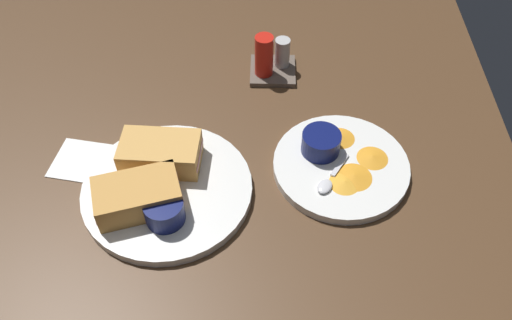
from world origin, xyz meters
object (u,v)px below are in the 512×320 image
object	(u,v)px
sandwich_half_far	(138,196)
ramekin_dark_sauce	(164,210)
plate_sandwich_main	(167,190)
sandwich_half_near	(161,153)
condiment_caddy	(271,60)
spoon_by_dark_ramekin	(163,191)
ramekin_light_gravy	(321,142)
plate_chips_companion	(341,166)
spoon_by_gravy_ramekin	(328,181)

from	to	relation	value
sandwich_half_far	ramekin_dark_sauce	size ratio (longest dim) A/B	2.39
plate_sandwich_main	ramekin_dark_sauce	distance (cm)	6.90
plate_sandwich_main	sandwich_half_near	world-z (taller)	sandwich_half_near
sandwich_half_far	condiment_caddy	size ratio (longest dim) A/B	1.55
spoon_by_dark_ramekin	ramekin_light_gravy	bearing A→B (deg)	20.63
ramekin_light_gravy	condiment_caddy	size ratio (longest dim) A/B	0.70
plate_chips_companion	ramekin_light_gravy	xyz separation A→B (cm)	(-3.45, 2.88, 2.83)
sandwich_half_near	ramekin_light_gravy	world-z (taller)	sandwich_half_near
ramekin_dark_sauce	condiment_caddy	size ratio (longest dim) A/B	0.65
sandwich_half_near	spoon_by_gravy_ramekin	xyz separation A→B (cm)	(27.69, -3.67, -2.04)
ramekin_dark_sauce	plate_chips_companion	distance (cm)	30.61
spoon_by_dark_ramekin	plate_chips_companion	size ratio (longest dim) A/B	0.43
plate_chips_companion	ramekin_light_gravy	bearing A→B (deg)	140.19
sandwich_half_near	sandwich_half_far	xyz separation A→B (cm)	(-2.30, -8.85, 0.00)
condiment_caddy	spoon_by_dark_ramekin	bearing A→B (deg)	-118.49
plate_chips_companion	spoon_by_gravy_ramekin	bearing A→B (deg)	-120.69
sandwich_half_far	spoon_by_dark_ramekin	size ratio (longest dim) A/B	1.48
ramekin_light_gravy	sandwich_half_near	bearing A→B (deg)	-172.73
spoon_by_dark_ramekin	condiment_caddy	world-z (taller)	condiment_caddy
sandwich_half_near	condiment_caddy	distance (cm)	31.19
sandwich_half_near	sandwich_half_far	world-z (taller)	same
plate_sandwich_main	ramekin_dark_sauce	world-z (taller)	ramekin_dark_sauce
sandwich_half_near	plate_chips_companion	size ratio (longest dim) A/B	0.59
ramekin_dark_sauce	spoon_by_dark_ramekin	world-z (taller)	ramekin_dark_sauce
sandwich_half_near	ramekin_light_gravy	xyz separation A→B (cm)	(26.73, 3.41, -0.37)
sandwich_half_far	ramekin_dark_sauce	world-z (taller)	sandwich_half_far
sandwich_half_near	ramekin_light_gravy	distance (cm)	26.95
plate_chips_companion	ramekin_light_gravy	size ratio (longest dim) A/B	3.47
plate_sandwich_main	spoon_by_gravy_ramekin	world-z (taller)	spoon_by_gravy_ramekin
condiment_caddy	ramekin_light_gravy	bearing A→B (deg)	-68.67
sandwich_half_far	spoon_by_dark_ramekin	bearing A→B (deg)	37.92
condiment_caddy	spoon_by_gravy_ramekin	bearing A→B (deg)	-71.84
condiment_caddy	ramekin_dark_sauce	bearing A→B (deg)	-113.67
ramekin_dark_sauce	plate_sandwich_main	bearing A→B (deg)	96.45
sandwich_half_near	ramekin_light_gravy	size ratio (longest dim) A/B	2.05
ramekin_dark_sauce	ramekin_light_gravy	bearing A→B (deg)	30.85
ramekin_dark_sauce	spoon_by_dark_ramekin	bearing A→B (deg)	102.42
plate_chips_companion	spoon_by_gravy_ramekin	xyz separation A→B (cm)	(-2.50, -4.21, 1.16)
plate_sandwich_main	plate_chips_companion	distance (cm)	29.32
ramekin_dark_sauce	spoon_by_dark_ramekin	xyz separation A→B (cm)	(-1.11, 5.02, -1.76)
spoon_by_gravy_ramekin	ramekin_dark_sauce	bearing A→B (deg)	-163.40
spoon_by_dark_ramekin	condiment_caddy	distance (cm)	36.01
spoon_by_gravy_ramekin	condiment_caddy	size ratio (longest dim) A/B	0.97
plate_chips_companion	condiment_caddy	size ratio (longest dim) A/B	2.42
plate_chips_companion	sandwich_half_near	bearing A→B (deg)	-178.98
sandwich_half_far	spoon_by_dark_ramekin	world-z (taller)	sandwich_half_far
condiment_caddy	plate_sandwich_main	bearing A→B (deg)	-118.84
plate_sandwich_main	spoon_by_dark_ramekin	xyz separation A→B (cm)	(-0.40, -1.19, 1.16)
spoon_by_dark_ramekin	sandwich_half_near	bearing A→B (deg)	99.07
sandwich_half_far	ramekin_light_gravy	distance (cm)	31.51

